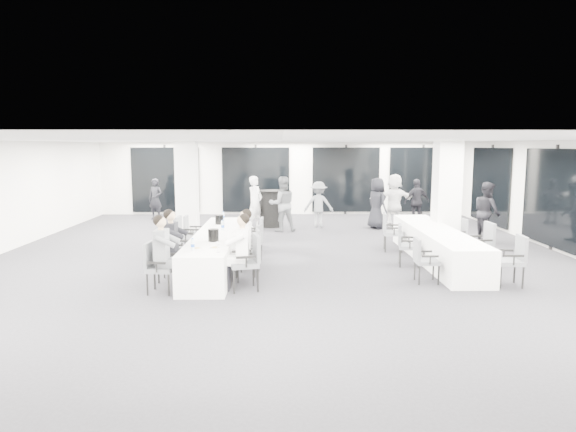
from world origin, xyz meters
name	(u,v)px	position (x,y,z in m)	size (l,w,h in m)	color
room	(316,196)	(0.89, 1.11, 1.39)	(14.04, 16.04, 2.84)	#27262C
column_left	(187,189)	(-2.80, 3.20, 1.40)	(0.60, 0.60, 2.80)	white
column_right	(446,196)	(4.20, 1.00, 1.40)	(0.60, 0.60, 2.80)	white
banquet_table_main	(216,250)	(-1.47, -0.75, 0.38)	(0.90, 5.00, 0.75)	white
banquet_table_side	(436,245)	(3.59, -0.27, 0.38)	(0.90, 5.00, 0.75)	white
cocktail_table	(272,208)	(-0.34, 4.90, 0.61)	(0.87, 0.87, 1.21)	black
chair_main_left_near	(157,264)	(-2.30, -2.79, 0.54)	(0.51, 0.56, 0.94)	#595D62
chair_main_left_second	(167,255)	(-2.30, -1.97, 0.52)	(0.49, 0.54, 0.92)	#595D62
chair_main_left_mid	(177,246)	(-2.29, -0.92, 0.50)	(0.54, 0.56, 0.87)	#595D62
chair_main_left_fourth	(185,235)	(-2.31, 0.00, 0.58)	(0.55, 0.60, 1.02)	#595D62
chair_main_left_far	(191,231)	(-2.30, 0.89, 0.52)	(0.47, 0.52, 0.92)	#595D62
chair_main_right_near	(249,258)	(-0.63, -2.61, 0.59)	(0.63, 0.66, 1.04)	#595D62
chair_main_right_second	(250,255)	(-0.64, -1.93, 0.52)	(0.53, 0.56, 0.90)	#595D62
chair_main_right_mid	(253,247)	(-0.64, -1.08, 0.50)	(0.51, 0.55, 0.88)	#595D62
chair_main_right_fourth	(254,241)	(-0.64, -0.30, 0.49)	(0.52, 0.55, 0.87)	#595D62
chair_main_right_far	(257,233)	(-0.64, 0.77, 0.50)	(0.47, 0.52, 0.88)	#595D62
chair_side_left_near	(423,257)	(2.76, -2.16, 0.50)	(0.45, 0.51, 0.88)	#595D62
chair_side_left_mid	(406,242)	(2.76, -0.76, 0.53)	(0.55, 0.59, 0.94)	#595D62
chair_side_left_far	(390,229)	(2.75, 0.89, 0.55)	(0.55, 0.59, 0.97)	#595D62
chair_side_right_near	(513,257)	(4.42, -2.42, 0.56)	(0.53, 0.58, 0.98)	#595D62
chair_side_right_mid	(483,242)	(4.43, -0.91, 0.57)	(0.53, 0.58, 1.00)	#595D62
chair_side_right_far	(458,233)	(4.41, 0.62, 0.50)	(0.47, 0.52, 0.87)	#595D62
seated_guest_a	(165,249)	(-2.13, -2.80, 0.81)	(0.50, 0.38, 1.44)	slate
seated_guest_b	(174,241)	(-2.13, -1.97, 0.81)	(0.50, 0.38, 1.44)	black
seated_guest_c	(239,247)	(-0.80, -2.63, 0.81)	(0.50, 0.38, 1.44)	white
seated_guest_d	(242,240)	(-0.80, -1.95, 0.81)	(0.50, 0.38, 1.44)	white
standing_guest_a	(255,199)	(-0.86, 4.54, 0.96)	(0.70, 0.57, 1.93)	white
standing_guest_b	(282,200)	(0.02, 3.91, 0.98)	(0.94, 0.58, 1.96)	slate
standing_guest_c	(319,201)	(1.22, 4.78, 0.85)	(1.10, 0.56, 1.70)	slate
standing_guest_d	(417,199)	(4.59, 5.29, 0.88)	(1.04, 0.58, 1.76)	black
standing_guest_e	(377,200)	(3.08, 4.43, 0.93)	(0.90, 0.55, 1.87)	black
standing_guest_f	(394,196)	(3.78, 5.11, 0.98)	(1.81, 0.69, 1.97)	white
standing_guest_g	(155,196)	(-4.58, 6.59, 0.85)	(0.62, 0.50, 1.69)	black
standing_guest_h	(487,208)	(5.72, 2.11, 0.95)	(0.92, 0.56, 1.91)	black
ice_bucket_near	(213,235)	(-1.40, -1.71, 0.87)	(0.22, 0.22, 0.25)	black
ice_bucket_far	(219,220)	(-1.55, 0.57, 0.87)	(0.20, 0.20, 0.23)	black
water_bottle_a	(193,244)	(-1.67, -2.59, 0.86)	(0.07, 0.07, 0.21)	silver
water_bottle_b	(223,225)	(-1.36, -0.35, 0.86)	(0.07, 0.07, 0.22)	silver
water_bottle_c	(223,216)	(-1.52, 1.19, 0.86)	(0.07, 0.07, 0.22)	silver
plate_a	(197,248)	(-1.60, -2.47, 0.76)	(0.18, 0.18, 0.03)	white
plate_b	(215,247)	(-1.28, -2.40, 0.76)	(0.18, 0.18, 0.03)	white
plate_c	(214,237)	(-1.43, -1.34, 0.76)	(0.19, 0.19, 0.03)	white
wine_glass	(218,244)	(-1.18, -2.82, 0.90)	(0.08, 0.08, 0.20)	silver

